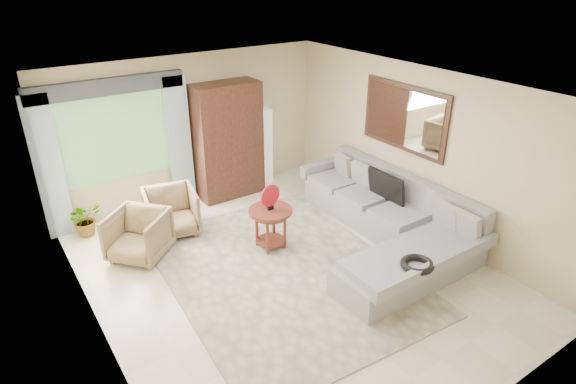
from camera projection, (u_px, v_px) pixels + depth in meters
ground at (287, 272)px, 6.82m from camera, size 6.00×6.00×0.00m
area_rug at (283, 271)px, 6.82m from camera, size 3.26×4.19×0.02m
sectional_sofa at (388, 224)px, 7.47m from camera, size 2.30×3.46×0.90m
tv_screen at (386, 187)px, 7.70m from camera, size 0.14×0.74×0.48m
garden_hose at (417, 264)px, 6.03m from camera, size 0.43×0.43×0.09m
coffee_table at (271, 228)px, 7.25m from camera, size 0.66×0.66×0.66m
red_disc at (270, 196)px, 7.02m from camera, size 0.34×0.07×0.34m
armchair_left at (138, 235)px, 7.03m from camera, size 1.10×1.10×0.72m
armchair_right at (171, 212)px, 7.66m from camera, size 0.93×0.95×0.74m
potted_plant at (85, 219)px, 7.64m from camera, size 0.61×0.56×0.56m
armoire at (228, 141)px, 8.67m from camera, size 1.20×0.55×2.10m
floor_lamp at (264, 147)px, 9.25m from camera, size 0.24×0.24×1.50m
window at (114, 138)px, 7.74m from camera, size 1.80×0.04×1.40m
curtain_left at (49, 169)px, 7.25m from camera, size 0.40×0.08×2.30m
curtain_right at (179, 142)px, 8.31m from camera, size 0.40×0.08×2.30m
valance at (107, 87)px, 7.32m from camera, size 2.40×0.12×0.26m
wall_mirror at (404, 118)px, 7.57m from camera, size 0.05×1.70×1.05m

